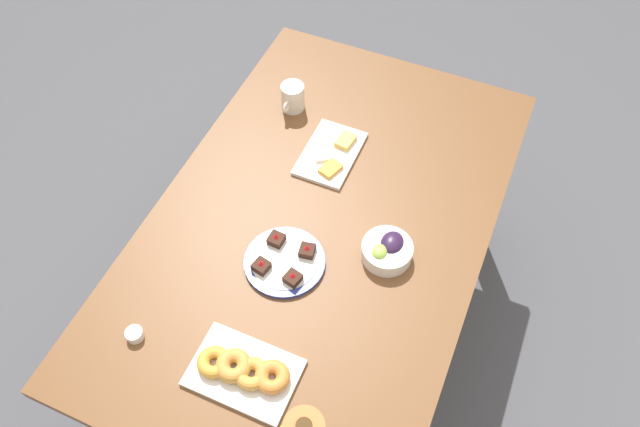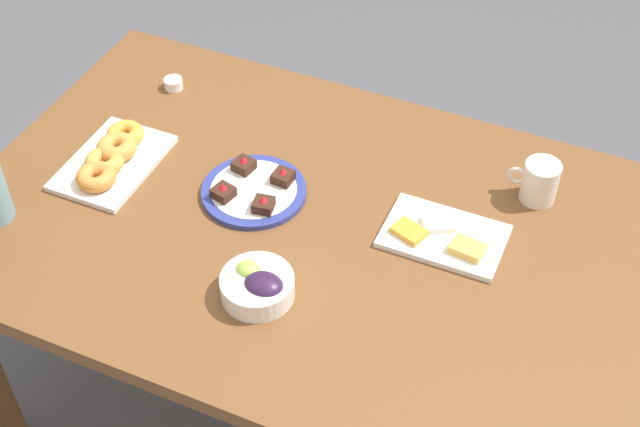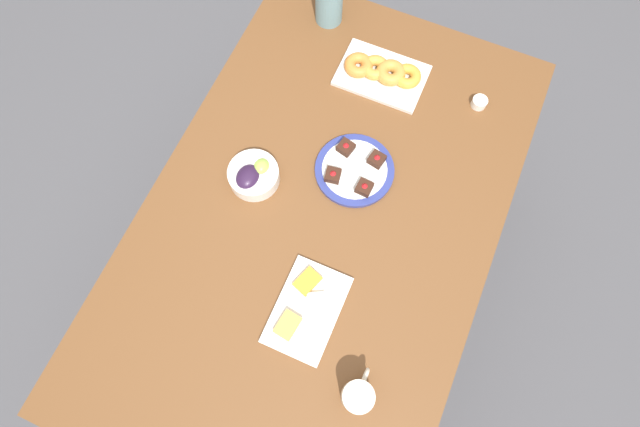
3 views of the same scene
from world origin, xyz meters
name	(u,v)px [view 2 (image 2 of 3)]	position (x,y,z in m)	size (l,w,h in m)	color
ground_plane	(320,413)	(0.00, 0.00, 0.00)	(6.00, 6.00, 0.00)	#4C4C51
dining_table	(320,253)	(0.00, 0.00, 0.65)	(1.60, 1.00, 0.74)	brown
coffee_mug	(540,181)	(-0.41, -0.28, 0.79)	(0.12, 0.08, 0.10)	silver
grape_bowl	(258,286)	(0.04, 0.23, 0.77)	(0.15, 0.15, 0.07)	white
cheese_platter	(443,236)	(-0.26, -0.07, 0.75)	(0.26, 0.17, 0.03)	white
croissant_platter	(112,158)	(0.53, 0.01, 0.76)	(0.19, 0.28, 0.05)	white
jam_cup_honey	(173,83)	(0.55, -0.31, 0.76)	(0.05, 0.05, 0.03)	white
dessert_plate	(254,190)	(0.18, -0.04, 0.75)	(0.24, 0.24, 0.05)	navy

